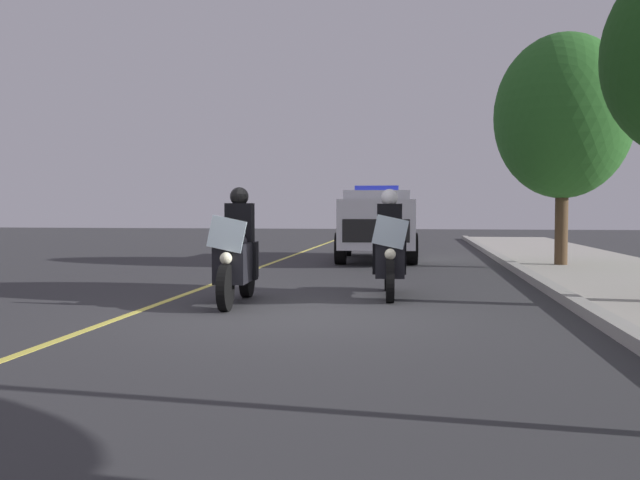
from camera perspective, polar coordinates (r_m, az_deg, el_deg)
The scene contains 7 objects.
ground_plane at distance 9.00m, azimuth -1.69°, elevation -6.25°, with size 80.00×80.00×0.00m, color #333335.
curb_strip at distance 9.12m, azimuth 22.27°, elevation -5.84°, with size 48.00×0.24×0.15m, color #9E9B93.
lane_stripe_center at distance 9.63m, azimuth -14.82°, elevation -5.73°, with size 48.00×0.12×0.01m, color #E0D14C.
police_motorcycle_lead_left at distance 9.94m, azimuth -7.05°, elevation -1.37°, with size 2.14×0.60×1.72m.
police_motorcycle_lead_right at distance 10.77m, azimuth 5.91°, elevation -1.07°, with size 2.14×0.60×1.72m.
police_suv at distance 18.58m, azimuth 4.81°, elevation 1.59°, with size 5.00×2.30×2.05m.
tree_far_back at distance 16.84m, azimuth 19.94°, elevation 9.82°, with size 3.15×3.15×5.37m.
Camera 1 is at (8.76, 1.55, 1.38)m, focal length 37.70 mm.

